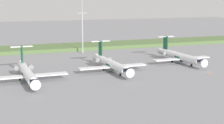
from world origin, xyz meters
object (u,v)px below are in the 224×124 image
Objects in this scene: safety_cone_front_marker at (209,74)px; antenna_mast at (82,28)px; regional_jet_second at (111,64)px; regional_jet_third at (179,56)px; regional_jet_nearest at (27,73)px.

antenna_mast is at bearing 113.42° from safety_cone_front_marker.
regional_jet_second is 1.00× the size of regional_jet_third.
regional_jet_second is 31.52m from safety_cone_front_marker.
regional_jet_third is at bearing 9.80° from regional_jet_second.
regional_jet_nearest is at bearing -170.70° from regional_jet_third.
regional_jet_nearest is at bearing -123.90° from antenna_mast.
regional_jet_second is at bearing -93.14° from antenna_mast.
safety_cone_front_marker is at bearing -31.48° from regional_jet_second.
regional_jet_nearest is 28.13m from regional_jet_second.
safety_cone_front_marker is at bearing -66.58° from antenna_mast.
antenna_mast is 62.84m from safety_cone_front_marker.
regional_jet_nearest reaches higher than safety_cone_front_marker.
safety_cone_front_marker is at bearing -12.52° from regional_jet_nearest.
regional_jet_second is 56.36× the size of safety_cone_front_marker.
regional_jet_third is 21.77m from safety_cone_front_marker.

